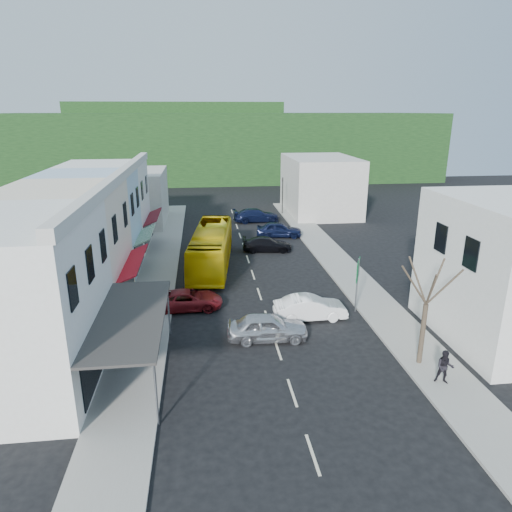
{
  "coord_description": "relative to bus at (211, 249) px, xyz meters",
  "views": [
    {
      "loc": [
        -3.84,
        -25.82,
        12.44
      ],
      "look_at": [
        0.0,
        6.0,
        2.2
      ],
      "focal_mm": 32.0,
      "sensor_mm": 36.0,
      "label": 1
    }
  ],
  "objects": [
    {
      "name": "pedestrian_left",
      "position": [
        -3.61,
        -8.22,
        -0.55
      ],
      "size": [
        0.52,
        0.67,
        1.7
      ],
      "primitive_type": "imported",
      "rotation": [
        0.0,
        0.0,
        1.79
      ],
      "color": "black",
      "rests_on": "sidewalk_left"
    },
    {
      "name": "distant_block_left",
      "position": [
        -8.82,
        16.56,
        1.45
      ],
      "size": [
        8.0,
        10.0,
        6.0
      ],
      "primitive_type": "cube",
      "color": "#B7B2A8",
      "rests_on": "ground"
    },
    {
      "name": "sidewalk_right",
      "position": [
        10.68,
        -0.44,
        -1.48
      ],
      "size": [
        3.0,
        52.0,
        0.15
      ],
      "primitive_type": "cube",
      "color": "gray",
      "rests_on": "ground"
    },
    {
      "name": "direction_sign",
      "position": [
        8.98,
        -10.14,
        0.25
      ],
      "size": [
        1.4,
        1.76,
        3.6
      ],
      "primitive_type": null,
      "rotation": [
        0.0,
        0.0,
        -0.42
      ],
      "color": "#055022",
      "rests_on": "ground"
    },
    {
      "name": "car_navy_mid",
      "position": [
        7.14,
        8.55,
        -0.85
      ],
      "size": [
        4.59,
        2.34,
        1.4
      ],
      "primitive_type": "imported",
      "rotation": [
        0.0,
        0.0,
        1.44
      ],
      "color": "black",
      "rests_on": "ground"
    },
    {
      "name": "traffic_signal",
      "position": [
        9.32,
        19.06,
        0.77
      ],
      "size": [
        0.79,
        1.09,
        4.64
      ],
      "primitive_type": null,
      "rotation": [
        0.0,
        0.0,
        2.96
      ],
      "color": "black",
      "rests_on": "ground"
    },
    {
      "name": "bus",
      "position": [
        0.0,
        0.0,
        0.0
      ],
      "size": [
        3.8,
        11.81,
        3.1
      ],
      "primitive_type": "imported",
      "rotation": [
        0.0,
        0.0,
        -0.11
      ],
      "color": "yellow",
      "rests_on": "ground"
    },
    {
      "name": "ground",
      "position": [
        3.18,
        -10.44,
        -1.55
      ],
      "size": [
        120.0,
        120.0,
        0.0
      ],
      "primitive_type": "plane",
      "color": "black",
      "rests_on": "ground"
    },
    {
      "name": "car_white",
      "position": [
        5.81,
        -10.83,
        -0.85
      ],
      "size": [
        4.42,
        1.86,
        1.4
      ],
      "primitive_type": "imported",
      "rotation": [
        0.0,
        0.0,
        1.58
      ],
      "color": "white",
      "rests_on": "ground"
    },
    {
      "name": "street_tree",
      "position": [
        10.11,
        -16.82,
        1.82
      ],
      "size": [
        3.56,
        3.56,
        6.74
      ],
      "primitive_type": null,
      "rotation": [
        0.0,
        0.0,
        0.37
      ],
      "color": "#33291F",
      "rests_on": "ground"
    },
    {
      "name": "shopfront_row",
      "position": [
        -9.31,
        -5.44,
        2.45
      ],
      "size": [
        8.25,
        30.0,
        8.0
      ],
      "color": "silver",
      "rests_on": "ground"
    },
    {
      "name": "car_navy_far",
      "position": [
        5.62,
        15.52,
        -0.85
      ],
      "size": [
        4.65,
        2.25,
        1.4
      ],
      "primitive_type": "imported",
      "rotation": [
        0.0,
        0.0,
        1.66
      ],
      "color": "black",
      "rests_on": "ground"
    },
    {
      "name": "car_black_near",
      "position": [
        5.21,
        3.8,
        -0.85
      ],
      "size": [
        4.66,
        2.29,
        1.4
      ],
      "primitive_type": "imported",
      "rotation": [
        0.0,
        0.0,
        1.47
      ],
      "color": "black",
      "rests_on": "ground"
    },
    {
      "name": "car_red",
      "position": [
        -1.82,
        -8.4,
        -0.85
      ],
      "size": [
        4.66,
        2.04,
        1.4
      ],
      "primitive_type": "imported",
      "rotation": [
        0.0,
        0.0,
        1.6
      ],
      "color": "maroon",
      "rests_on": "ground"
    },
    {
      "name": "distant_block_right",
      "position": [
        14.18,
        19.56,
        1.95
      ],
      "size": [
        8.0,
        12.0,
        7.0
      ],
      "primitive_type": "cube",
      "color": "#B7B2A8",
      "rests_on": "ground"
    },
    {
      "name": "car_silver",
      "position": [
        2.77,
        -13.2,
        -0.85
      ],
      "size": [
        4.47,
        1.97,
        1.4
      ],
      "primitive_type": "imported",
      "rotation": [
        0.0,
        0.0,
        1.53
      ],
      "color": "silver",
      "rests_on": "ground"
    },
    {
      "name": "hillside",
      "position": [
        1.73,
        54.65,
        5.18
      ],
      "size": [
        80.0,
        26.0,
        14.0
      ],
      "color": "black",
      "rests_on": "ground"
    },
    {
      "name": "sidewalk_left",
      "position": [
        -4.32,
        -0.44,
        -1.48
      ],
      "size": [
        3.0,
        52.0,
        0.15
      ],
      "primitive_type": "cube",
      "color": "gray",
      "rests_on": "ground"
    },
    {
      "name": "pedestrian_right",
      "position": [
        10.37,
        -18.71,
        -0.55
      ],
      "size": [
        0.82,
        0.69,
        1.7
      ],
      "primitive_type": "imported",
      "rotation": [
        0.0,
        0.0,
        -0.42
      ],
      "color": "black",
      "rests_on": "sidewalk_right"
    }
  ]
}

